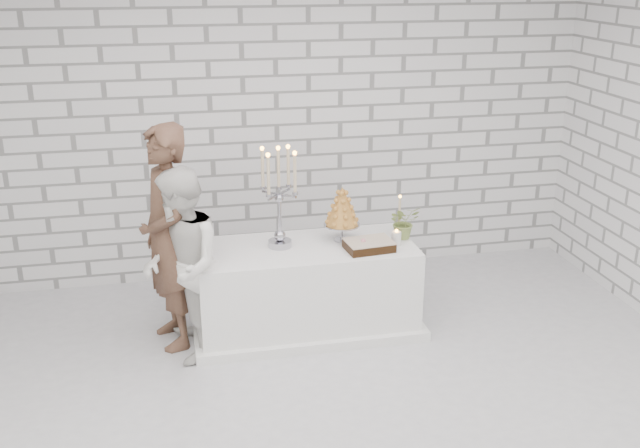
{
  "coord_description": "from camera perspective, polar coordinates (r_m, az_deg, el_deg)",
  "views": [
    {
      "loc": [
        -1.02,
        -4.27,
        2.99
      ],
      "look_at": [
        0.09,
        0.93,
        1.05
      ],
      "focal_mm": 41.02,
      "sensor_mm": 36.0,
      "label": 1
    }
  ],
  "objects": [
    {
      "name": "flowers",
      "position": [
        6.21,
        6.55,
        0.17
      ],
      "size": [
        0.29,
        0.26,
        0.29
      ],
      "primitive_type": "imported",
      "rotation": [
        0.0,
        0.0,
        0.16
      ],
      "color": "olive",
      "rests_on": "cake_table"
    },
    {
      "name": "bride",
      "position": [
        5.71,
        -10.73,
        -3.22
      ],
      "size": [
        0.63,
        0.78,
        1.54
      ],
      "primitive_type": "imported",
      "rotation": [
        0.0,
        0.0,
        -1.51
      ],
      "color": "white",
      "rests_on": "ground"
    },
    {
      "name": "ground",
      "position": [
        5.31,
        1.22,
        -14.21
      ],
      "size": [
        6.0,
        5.0,
        0.01
      ],
      "primitive_type": "cube",
      "color": "silver",
      "rests_on": "ground"
    },
    {
      "name": "candelabra",
      "position": [
        5.9,
        -3.21,
        2.08
      ],
      "size": [
        0.37,
        0.37,
        0.85
      ],
      "primitive_type": null,
      "rotation": [
        0.0,
        0.0,
        0.08
      ],
      "color": "#A1A1AB",
      "rests_on": "cake_table"
    },
    {
      "name": "extra_taper",
      "position": [
        6.32,
        6.21,
        0.68
      ],
      "size": [
        0.07,
        0.07,
        0.32
      ],
      "primitive_type": "cylinder",
      "rotation": [
        0.0,
        0.0,
        0.18
      ],
      "color": "beige",
      "rests_on": "cake_table"
    },
    {
      "name": "croquembouche",
      "position": [
        6.08,
        1.72,
        0.78
      ],
      "size": [
        0.36,
        0.36,
        0.47
      ],
      "primitive_type": null,
      "rotation": [
        0.0,
        0.0,
        -0.2
      ],
      "color": "#9B6324",
      "rests_on": "cake_table"
    },
    {
      "name": "groom",
      "position": [
        5.89,
        -11.8,
        -1.06
      ],
      "size": [
        0.6,
        0.76,
        1.83
      ],
      "primitive_type": "imported",
      "rotation": [
        0.0,
        0.0,
        -1.31
      ],
      "color": "brown",
      "rests_on": "ground"
    },
    {
      "name": "cake_table",
      "position": [
        6.19,
        -1.09,
        -4.99
      ],
      "size": [
        1.8,
        0.8,
        0.75
      ],
      "primitive_type": "cube",
      "color": "white",
      "rests_on": "ground"
    },
    {
      "name": "pillar_candle",
      "position": [
        6.07,
        5.97,
        -1.13
      ],
      "size": [
        0.09,
        0.09,
        0.12
      ],
      "primitive_type": "cylinder",
      "rotation": [
        0.0,
        0.0,
        0.11
      ],
      "color": "white",
      "rests_on": "cake_table"
    },
    {
      "name": "chocolate_cake",
      "position": [
        5.97,
        3.84,
        -1.65
      ],
      "size": [
        0.4,
        0.31,
        0.08
      ],
      "primitive_type": "cube",
      "rotation": [
        0.0,
        0.0,
        0.1
      ],
      "color": "black",
      "rests_on": "cake_table"
    },
    {
      "name": "wall_back",
      "position": [
        7.01,
        -3.39,
        7.71
      ],
      "size": [
        6.0,
        0.01,
        3.0
      ],
      "primitive_type": "cube",
      "color": "white",
      "rests_on": "ground"
    }
  ]
}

